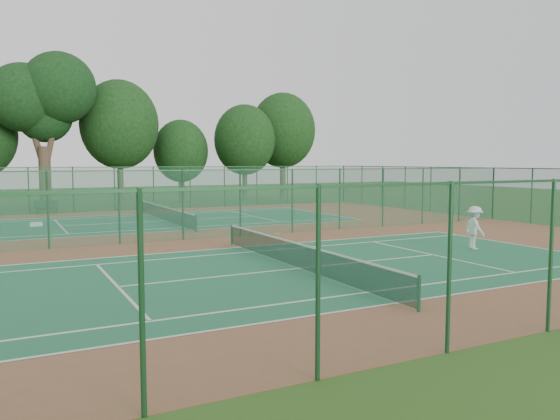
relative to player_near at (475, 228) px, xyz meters
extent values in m
plane|color=#274A17|center=(-9.09, 8.69, -0.98)|extent=(120.00, 120.00, 0.00)
cube|color=brown|center=(-9.09, 8.69, -0.97)|extent=(40.00, 36.00, 0.01)
cube|color=#1E603C|center=(-9.09, -0.31, -0.96)|extent=(23.77, 10.97, 0.01)
cube|color=#1D5E40|center=(-9.09, 17.69, -0.96)|extent=(23.77, 10.97, 0.01)
cube|color=#194D2C|center=(-9.09, 26.69, 0.77)|extent=(40.00, 0.02, 3.50)
cube|color=#123418|center=(-9.09, 26.69, 2.48)|extent=(40.00, 0.05, 0.05)
cube|color=#184930|center=(-9.09, -9.31, 0.77)|extent=(40.00, 0.02, 3.50)
cube|color=#163C1F|center=(-9.09, -9.31, 2.48)|extent=(40.00, 0.05, 0.05)
cube|color=#1A4E33|center=(10.91, 8.69, 0.77)|extent=(0.02, 36.00, 3.50)
cube|color=#14391B|center=(10.91, 8.69, 2.48)|extent=(0.05, 36.00, 0.05)
cube|color=#1B5330|center=(-9.09, 8.69, 0.77)|extent=(40.00, 0.02, 3.50)
cube|color=#163C1E|center=(-9.09, 8.69, 2.48)|extent=(40.00, 0.05, 0.05)
cylinder|color=#13361F|center=(-9.09, -6.71, -0.49)|extent=(0.10, 0.10, 0.97)
cylinder|color=#13361F|center=(-9.09, 6.09, -0.49)|extent=(0.10, 0.10, 0.97)
cube|color=black|center=(-9.09, -0.31, -0.49)|extent=(0.02, 12.80, 0.85)
cube|color=white|center=(-9.09, -0.31, -0.06)|extent=(0.04, 12.80, 0.06)
cylinder|color=#14391F|center=(-9.09, 11.29, -0.49)|extent=(0.10, 0.10, 0.97)
cylinder|color=#14391F|center=(-9.09, 24.09, -0.49)|extent=(0.10, 0.10, 0.97)
cube|color=black|center=(-9.09, 17.69, -0.49)|extent=(0.02, 12.80, 0.85)
cube|color=silver|center=(-9.09, 17.69, -0.06)|extent=(0.04, 12.80, 0.06)
imported|color=white|center=(0.00, 0.00, 0.00)|extent=(0.94, 1.35, 1.91)
cube|color=black|center=(-16.27, 26.45, -0.72)|extent=(0.19, 0.45, 0.50)
cube|color=black|center=(-14.99, 26.13, -0.72)|extent=(0.19, 0.45, 0.50)
cube|color=black|center=(-15.63, 26.29, -0.45)|extent=(1.72, 0.85, 0.06)
cube|color=black|center=(-15.68, 26.07, -0.19)|extent=(1.62, 0.45, 0.50)
cube|color=white|center=(-16.81, 18.20, -0.84)|extent=(0.72, 0.36, 0.26)
sphere|color=#A7C42D|center=(-5.50, 8.30, -0.93)|extent=(0.07, 0.07, 0.07)
sphere|color=#AFCD2F|center=(-5.58, 8.44, -0.93)|extent=(0.08, 0.08, 0.08)
sphere|color=gold|center=(-7.56, 8.29, -0.93)|extent=(0.08, 0.08, 0.08)
cylinder|color=#3D2E21|center=(-15.38, 30.50, 1.58)|extent=(0.94, 0.94, 5.10)
cylinder|color=#3D2E21|center=(-16.15, 30.75, 5.40)|extent=(1.73, 0.51, 5.07)
cylinder|color=#3D2E21|center=(-14.62, 30.33, 5.66)|extent=(1.62, 0.48, 5.51)
sphere|color=black|center=(-16.74, 30.75, 7.95)|extent=(5.44, 5.44, 5.44)
sphere|color=black|center=(-14.10, 30.33, 8.80)|extent=(5.78, 5.78, 5.78)
sphere|color=black|center=(-15.21, 31.18, 6.68)|extent=(4.42, 4.42, 4.42)
camera|label=1|loc=(-18.58, -17.38, 2.91)|focal=35.00mm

